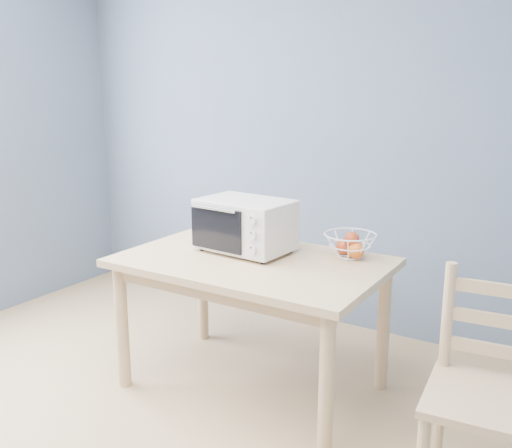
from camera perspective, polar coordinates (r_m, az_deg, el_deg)
The scene contains 5 objects.
room at distance 2.24m, azimuth -21.19°, elevation 3.73°, with size 4.01×4.51×2.61m.
dining_table at distance 3.09m, azimuth -0.39°, elevation -5.30°, with size 1.40×0.90×0.75m.
toaster_oven at distance 3.17m, azimuth -1.39°, elevation 0.01°, with size 0.53×0.40×0.30m.
fruit_basket at distance 3.11m, azimuth 9.47°, elevation -2.01°, with size 0.36×0.36×0.14m.
dining_chair at distance 2.46m, azimuth 22.18°, elevation -15.98°, with size 0.48×0.48×0.96m.
Camera 1 is at (1.77, -1.33, 1.64)m, focal length 40.00 mm.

